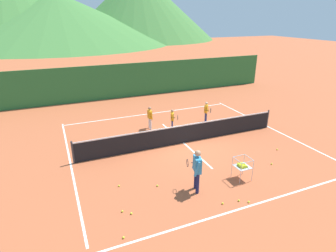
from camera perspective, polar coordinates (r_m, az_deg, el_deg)
The scene contains 26 objects.
ground_plane at distance 14.11m, azimuth 3.19°, elevation -3.46°, with size 120.00×120.00×0.00m, color #B25633.
line_baseline_near at distance 10.25m, azimuth 17.01°, elevation -15.21°, with size 10.92×0.08×0.01m, color white.
line_baseline_far at distance 18.28m, azimuth -3.54°, elevation 2.57°, with size 10.92×0.08×0.01m, color white.
line_sideline_west at distance 12.90m, azimuth -19.34°, elevation -7.31°, with size 0.08×10.27×0.01m, color white.
line_sideline_east at distance 17.06m, azimuth 19.89°, elevation -0.18°, with size 0.08×10.27×0.01m, color white.
line_service_center at distance 14.11m, azimuth 3.19°, elevation -3.44°, with size 0.08×5.59×0.01m, color white.
tennis_net at distance 13.90m, azimuth 3.23°, elevation -1.59°, with size 10.68×0.08×1.05m.
instructor at distance 10.05m, azimuth 5.94°, elevation -8.34°, with size 0.44×0.81×1.64m.
student_0 at distance 15.56m, azimuth -3.73°, elevation 2.10°, with size 0.25×0.51×1.30m.
student_1 at distance 15.43m, azimuth 0.93°, elevation 1.72°, with size 0.41×0.67×1.19m.
student_2 at distance 16.71m, azimuth 7.86°, elevation 3.25°, with size 0.45×0.68×1.25m.
ball_cart at distance 11.24m, azimuth 14.97°, elevation -7.83°, with size 0.58×0.58×0.90m.
tennis_ball_0 at distance 10.30m, azimuth 16.20°, elevation -14.70°, with size 0.07×0.07×0.07m, color yellow.
tennis_ball_1 at distance 8.75m, azimuth -9.10°, elevation -21.62°, with size 0.07×0.07×0.07m, color yellow.
tennis_ball_2 at distance 9.64m, azimuth -9.34°, elevation -16.85°, with size 0.07×0.07×0.07m, color yellow.
tennis_ball_3 at distance 10.03m, azimuth 11.12°, elevation -15.28°, with size 0.07×0.07×0.07m, color yellow.
tennis_ball_4 at distance 10.86m, azimuth -10.00°, elevation -11.97°, with size 0.07×0.07×0.07m, color yellow.
tennis_ball_5 at distance 10.72m, azimuth -2.20°, elevation -12.10°, with size 0.07×0.07×0.07m, color yellow.
tennis_ball_6 at distance 14.33m, azimuth 21.44°, elevation -4.48°, with size 0.07×0.07×0.07m, color yellow.
tennis_ball_7 at distance 9.52m, azimuth -7.52°, elevation -17.32°, with size 0.07×0.07×0.07m, color yellow.
tennis_ball_8 at distance 12.92m, azimuth 20.45°, elevation -7.28°, with size 0.07×0.07×0.07m, color yellow.
tennis_ball_9 at distance 10.27m, azimuth 14.29°, elevation -14.57°, with size 0.07×0.07×0.07m, color yellow.
windscreen_fence at distance 22.04m, azimuth -7.60°, elevation 9.28°, with size 24.01×0.08×2.61m, color #286B33.
hill_0 at distance 78.80m, azimuth -6.07°, elevation 23.40°, with size 39.10×39.10×16.73m, color #427A38.
hill_1 at distance 70.57m, azimuth -21.61°, elevation 19.86°, with size 50.01×50.01×10.71m, color #427A38.
hill_2 at distance 77.34m, azimuth -29.97°, elevation 20.96°, with size 46.49×46.49×16.92m, color #427A38.
Camera 1 is at (-5.71, -11.42, 6.01)m, focal length 29.76 mm.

